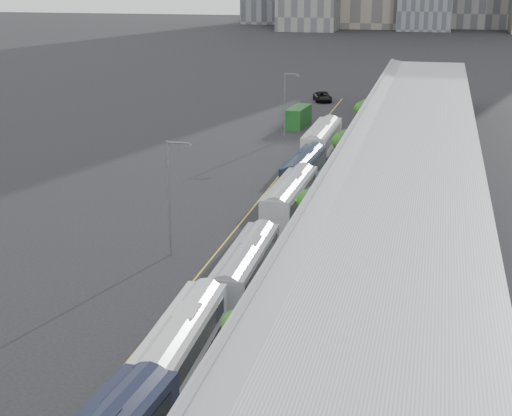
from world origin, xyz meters
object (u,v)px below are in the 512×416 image
(bus_2, at_px, (179,354))
(bus_5, at_px, (304,173))
(shipping_container, at_px, (299,117))
(suv, at_px, (323,97))
(bus_6, at_px, (322,144))
(street_lamp_far, at_px, (286,102))
(street_lamp_near, at_px, (171,191))
(bus_3, at_px, (246,273))
(bus_4, at_px, (290,202))

(bus_2, height_order, bus_5, bus_2)
(shipping_container, bearing_deg, suv, 94.85)
(bus_6, height_order, suv, bus_6)
(street_lamp_far, distance_m, shipping_container, 10.03)
(street_lamp_near, bearing_deg, bus_6, 79.82)
(bus_3, relative_size, street_lamp_far, 1.36)
(shipping_container, bearing_deg, bus_4, -76.12)
(bus_3, distance_m, shipping_container, 61.75)
(street_lamp_near, bearing_deg, bus_3, -38.68)
(bus_5, relative_size, street_lamp_near, 1.32)
(bus_3, bearing_deg, bus_6, 90.50)
(bus_4, distance_m, bus_5, 11.43)
(bus_3, distance_m, bus_4, 17.40)
(street_lamp_far, bearing_deg, bus_2, -84.12)
(bus_6, distance_m, street_lamp_near, 37.03)
(bus_3, distance_m, street_lamp_near, 10.37)
(bus_5, bearing_deg, bus_6, 93.24)
(bus_4, height_order, shipping_container, bus_4)
(bus_3, xyz_separation_m, street_lamp_near, (-7.52, 6.02, 3.85))
(bus_5, bearing_deg, street_lamp_near, -103.62)
(bus_5, relative_size, shipping_container, 1.80)
(bus_5, relative_size, bus_6, 0.88)
(bus_6, relative_size, street_lamp_near, 1.51)
(shipping_container, bearing_deg, street_lamp_near, -85.55)
(bus_2, distance_m, bus_4, 30.14)
(bus_2, distance_m, suv, 98.14)
(suv, bearing_deg, bus_5, -100.24)
(bus_2, bearing_deg, bus_5, 88.59)
(bus_3, relative_size, suv, 2.05)
(bus_2, distance_m, bus_6, 55.03)
(bus_4, xyz_separation_m, bus_5, (-0.69, 11.41, -0.10))
(bus_4, relative_size, street_lamp_near, 1.41)
(street_lamp_near, relative_size, street_lamp_far, 1.05)
(bus_6, distance_m, shipping_container, 20.02)
(bus_4, distance_m, shipping_container, 44.49)
(bus_2, bearing_deg, bus_4, 87.39)
(bus_4, relative_size, bus_5, 1.07)
(bus_3, bearing_deg, shipping_container, 95.87)
(street_lamp_far, bearing_deg, bus_6, -56.89)
(bus_2, relative_size, bus_6, 0.88)
(shipping_container, bearing_deg, bus_2, -80.18)
(bus_2, relative_size, bus_4, 0.95)
(bus_4, bearing_deg, street_lamp_far, 103.09)
(suv, bearing_deg, bus_2, -102.86)
(bus_6, xyz_separation_m, suv, (-6.27, 42.89, -0.91))
(street_lamp_near, relative_size, suv, 1.58)
(bus_3, distance_m, suv, 85.49)
(bus_6, distance_m, street_lamp_far, 12.06)
(street_lamp_far, bearing_deg, bus_5, -74.42)
(street_lamp_near, height_order, suv, street_lamp_near)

